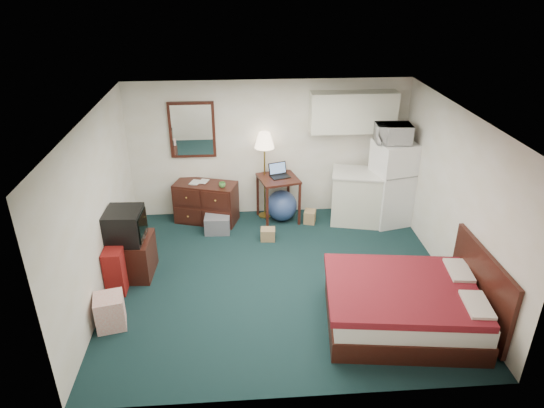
{
  "coord_description": "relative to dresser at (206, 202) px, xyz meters",
  "views": [
    {
      "loc": [
        -0.58,
        -6.03,
        4.22
      ],
      "look_at": [
        -0.08,
        0.49,
        1.01
      ],
      "focal_mm": 32.0,
      "sensor_mm": 36.0,
      "label": 1
    }
  ],
  "objects": [
    {
      "name": "file_bin",
      "position": [
        0.2,
        -0.44,
        -0.22
      ],
      "size": [
        0.45,
        0.34,
        0.3
      ],
      "primitive_type": null,
      "rotation": [
        0.0,
        0.0,
        -0.04
      ],
      "color": "slate",
      "rests_on": "floor"
    },
    {
      "name": "ceiling",
      "position": [
        1.17,
        -1.94,
        2.13
      ],
      "size": [
        5.0,
        4.5,
        0.01
      ],
      "primitive_type": "cube",
      "color": "beige",
      "rests_on": "walls"
    },
    {
      "name": "suitcase",
      "position": [
        -1.19,
        -2.04,
        -0.03
      ],
      "size": [
        0.26,
        0.42,
        0.68
      ],
      "primitive_type": null,
      "rotation": [
        0.0,
        0.0,
        0.0
      ],
      "color": "#5D100B",
      "rests_on": "floor"
    },
    {
      "name": "fridge",
      "position": [
        3.3,
        -0.28,
        0.39
      ],
      "size": [
        0.76,
        0.76,
        1.53
      ],
      "primitive_type": null,
      "rotation": [
        0.0,
        0.0,
        0.23
      ],
      "color": "white",
      "rests_on": "floor"
    },
    {
      "name": "bed",
      "position": [
        2.65,
        -3.11,
        -0.07
      ],
      "size": [
        2.06,
        1.7,
        0.61
      ],
      "primitive_type": null,
      "rotation": [
        0.0,
        0.0,
        -0.12
      ],
      "color": "#41070C",
      "rests_on": "floor"
    },
    {
      "name": "mirror",
      "position": [
        -0.18,
        0.28,
        1.28
      ],
      "size": [
        0.8,
        0.06,
        1.0
      ],
      "primitive_type": null,
      "color": "white",
      "rests_on": "walls"
    },
    {
      "name": "walls",
      "position": [
        1.17,
        -1.94,
        0.88
      ],
      "size": [
        5.01,
        4.51,
        2.5
      ],
      "color": "beige",
      "rests_on": "floor"
    },
    {
      "name": "cardboard_box_b",
      "position": [
        1.87,
        -0.21,
        -0.26
      ],
      "size": [
        0.25,
        0.28,
        0.23
      ],
      "primitive_type": null,
      "rotation": [
        0.0,
        0.0,
        -0.28
      ],
      "color": "olive",
      "rests_on": "floor"
    },
    {
      "name": "microwave",
      "position": [
        3.22,
        -0.32,
        1.36
      ],
      "size": [
        0.61,
        0.36,
        0.4
      ],
      "primitive_type": "imported",
      "rotation": [
        0.0,
        0.0,
        -0.06
      ],
      "color": "white",
      "rests_on": "fridge"
    },
    {
      "name": "retail_box",
      "position": [
        -1.11,
        -2.84,
        -0.15
      ],
      "size": [
        0.43,
        0.43,
        0.45
      ],
      "primitive_type": null,
      "rotation": [
        0.0,
        0.0,
        0.22
      ],
      "color": "white",
      "rests_on": "floor"
    },
    {
      "name": "floor_lamp",
      "position": [
        1.07,
        0.11,
        0.44
      ],
      "size": [
        0.42,
        0.42,
        1.62
      ],
      "primitive_type": null,
      "rotation": [
        0.0,
        0.0,
        -0.24
      ],
      "color": "gold",
      "rests_on": "floor"
    },
    {
      "name": "upper_cabinets",
      "position": [
        2.62,
        0.14,
        1.58
      ],
      "size": [
        1.5,
        0.35,
        0.7
      ],
      "primitive_type": null,
      "color": "silver",
      "rests_on": "walls"
    },
    {
      "name": "dresser",
      "position": [
        0.0,
        0.0,
        0.0
      ],
      "size": [
        1.19,
        0.8,
        0.75
      ],
      "primitive_type": null,
      "rotation": [
        0.0,
        0.0,
        -0.3
      ],
      "color": "#351713",
      "rests_on": "floor"
    },
    {
      "name": "exercise_ball",
      "position": [
        1.37,
        -0.05,
        -0.09
      ],
      "size": [
        0.56,
        0.56,
        0.56
      ],
      "primitive_type": "sphere",
      "rotation": [
        0.0,
        0.0,
        0.0
      ],
      "color": "navy",
      "rests_on": "floor"
    },
    {
      "name": "headboard",
      "position": [
        3.63,
        -3.11,
        0.18
      ],
      "size": [
        0.06,
        1.56,
        1.0
      ],
      "primitive_type": null,
      "color": "#351713",
      "rests_on": "walls"
    },
    {
      "name": "tv_stand",
      "position": [
        -1.04,
        -1.64,
        -0.07
      ],
      "size": [
        0.64,
        0.7,
        0.61
      ],
      "primitive_type": null,
      "rotation": [
        0.0,
        0.0,
        -0.05
      ],
      "color": "#351713",
      "rests_on": "floor"
    },
    {
      "name": "book_b",
      "position": [
        -0.1,
        0.09,
        0.48
      ],
      "size": [
        0.15,
        0.07,
        0.21
      ],
      "primitive_type": "imported",
      "rotation": [
        0.0,
        0.0,
        -0.34
      ],
      "color": "olive",
      "rests_on": "dresser"
    },
    {
      "name": "laptop",
      "position": [
        1.34,
        -0.02,
        0.58
      ],
      "size": [
        0.4,
        0.36,
        0.23
      ],
      "primitive_type": null,
      "rotation": [
        0.0,
        0.0,
        0.32
      ],
      "color": "black",
      "rests_on": "desk"
    },
    {
      "name": "floor",
      "position": [
        1.17,
        -1.94,
        -0.37
      ],
      "size": [
        5.0,
        4.5,
        0.01
      ],
      "primitive_type": "cube",
      "color": "black",
      "rests_on": "ground"
    },
    {
      "name": "mug",
      "position": [
        0.31,
        -0.19,
        0.43
      ],
      "size": [
        0.14,
        0.12,
        0.12
      ],
      "primitive_type": "imported",
      "rotation": [
        0.0,
        0.0,
        -0.26
      ],
      "color": "#4B8B41",
      "rests_on": "dresser"
    },
    {
      "name": "book_a",
      "position": [
        -0.25,
        0.07,
        0.49
      ],
      "size": [
        0.16,
        0.07,
        0.23
      ],
      "primitive_type": "imported",
      "rotation": [
        0.0,
        0.0,
        -0.34
      ],
      "color": "olive",
      "rests_on": "dresser"
    },
    {
      "name": "desk",
      "position": [
        1.31,
        -0.05,
        0.05
      ],
      "size": [
        0.8,
        0.8,
        0.84
      ],
      "primitive_type": null,
      "rotation": [
        0.0,
        0.0,
        0.23
      ],
      "color": "#351713",
      "rests_on": "floor"
    },
    {
      "name": "crt_tv",
      "position": [
        -1.07,
        -1.68,
        0.48
      ],
      "size": [
        0.55,
        0.59,
        0.49
      ],
      "primitive_type": null,
      "rotation": [
        0.0,
        0.0,
        -0.05
      ],
      "color": "black",
      "rests_on": "tv_stand"
    },
    {
      "name": "kitchen_counter",
      "position": [
        2.71,
        -0.2,
        0.09
      ],
      "size": [
        0.97,
        0.82,
        0.93
      ],
      "primitive_type": null,
      "rotation": [
        0.0,
        0.0,
        -0.23
      ],
      "color": "silver",
      "rests_on": "floor"
    },
    {
      "name": "cardboard_box_a",
      "position": [
        1.07,
        -0.78,
        -0.27
      ],
      "size": [
        0.26,
        0.23,
        0.21
      ],
      "primitive_type": null,
      "rotation": [
        0.0,
        0.0,
        -0.09
      ],
      "color": "olive",
      "rests_on": "floor"
    }
  ]
}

